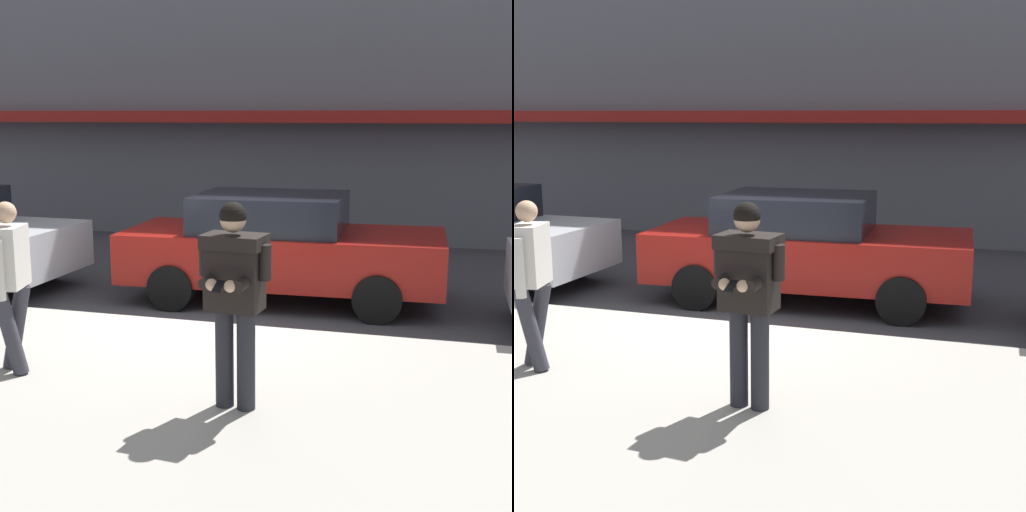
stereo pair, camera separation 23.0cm
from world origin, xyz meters
The scene contains 6 objects.
ground_plane centered at (0.00, 0.00, 0.00)m, with size 80.00×80.00×0.00m, color #3D3D42.
sidewalk centered at (1.00, -2.85, 0.07)m, with size 32.00×5.30×0.14m, color #A8A399.
curb_paint_line centered at (1.00, 0.05, 0.00)m, with size 28.00×0.12×0.01m, color silver.
parked_sedan_mid centered at (0.65, 1.56, 0.79)m, with size 4.58×2.08×1.54m.
man_texting_on_phone centered at (1.25, -2.61, 1.25)m, with size 0.65×0.60×1.81m.
pedestrian_in_light_coat centered at (-1.13, -2.32, 1.11)m, with size 0.39×0.59×1.70m.
Camera 2 is at (3.20, -8.12, 2.65)m, focal length 50.00 mm.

